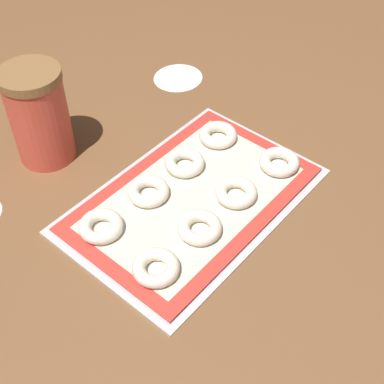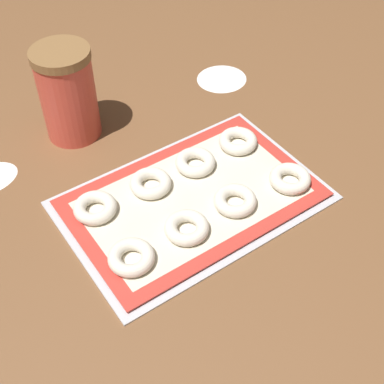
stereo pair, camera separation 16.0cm
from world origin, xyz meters
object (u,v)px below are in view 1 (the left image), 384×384
at_px(baking_tray, 192,199).
at_px(bagel_front_mid_right, 236,192).
at_px(bagel_back_mid_left, 148,191).
at_px(bagel_front_far_left, 156,268).
at_px(bagel_back_far_right, 218,135).
at_px(bagel_back_far_left, 101,226).
at_px(bagel_front_mid_left, 200,227).
at_px(bagel_front_far_right, 279,162).
at_px(bagel_back_mid_right, 185,163).
at_px(flour_canister, 39,115).

distance_m(baking_tray, bagel_front_mid_right, 0.08).
distance_m(bagel_front_mid_right, bagel_back_mid_left, 0.15).
distance_m(bagel_front_far_left, bagel_back_far_right, 0.32).
bearing_deg(bagel_back_far_left, baking_tray, -22.06).
bearing_deg(baking_tray, bagel_front_mid_left, -130.86).
height_order(baking_tray, bagel_back_far_left, bagel_back_far_left).
bearing_deg(bagel_front_far_right, bagel_front_far_left, 178.12).
xyz_separation_m(bagel_front_mid_right, bagel_back_mid_left, (-0.09, 0.11, 0.00)).
height_order(bagel_back_mid_left, bagel_back_mid_right, same).
distance_m(bagel_back_far_left, bagel_back_mid_right, 0.20).
bearing_deg(bagel_front_mid_left, bagel_back_far_left, 129.42).
bearing_deg(bagel_back_far_right, bagel_back_far_left, 179.65).
xyz_separation_m(bagel_front_far_right, bagel_back_far_right, (-0.01, 0.13, 0.00)).
relative_size(bagel_front_mid_left, bagel_back_mid_left, 1.00).
xyz_separation_m(bagel_front_far_left, flour_canister, (0.07, 0.34, 0.07)).
relative_size(bagel_back_mid_left, bagel_back_mid_right, 1.00).
height_order(bagel_front_mid_right, bagel_back_mid_right, same).
xyz_separation_m(bagel_front_far_right, bagel_back_far_left, (-0.31, 0.13, 0.00)).
relative_size(bagel_front_far_left, bagel_front_far_right, 1.00).
bearing_deg(bagel_back_mid_left, bagel_front_far_right, -32.12).
relative_size(bagel_back_far_left, bagel_back_far_right, 1.00).
height_order(baking_tray, bagel_back_mid_left, bagel_back_mid_left).
xyz_separation_m(baking_tray, bagel_front_mid_left, (-0.05, -0.06, 0.02)).
distance_m(baking_tray, bagel_front_mid_left, 0.08).
bearing_deg(bagel_front_far_right, baking_tray, 155.91).
bearing_deg(bagel_front_mid_left, bagel_back_mid_right, 49.92).
relative_size(bagel_front_mid_right, bagel_front_far_right, 1.00).
distance_m(bagel_front_far_right, bagel_back_far_left, 0.33).
xyz_separation_m(baking_tray, bagel_front_mid_right, (0.05, -0.06, 0.02)).
distance_m(bagel_front_far_left, bagel_back_mid_left, 0.16).
relative_size(bagel_front_mid_left, flour_canister, 0.40).
height_order(bagel_front_far_right, bagel_back_mid_left, same).
distance_m(baking_tray, bagel_back_mid_left, 0.08).
height_order(bagel_front_mid_left, bagel_front_mid_right, same).
bearing_deg(bagel_front_mid_right, baking_tray, 129.72).
bearing_deg(bagel_front_mid_right, flour_canister, 110.96).
relative_size(bagel_front_far_left, bagel_back_far_right, 1.00).
xyz_separation_m(bagel_front_far_right, flour_canister, (-0.24, 0.35, 0.07)).
bearing_deg(bagel_back_mid_right, bagel_back_far_right, 1.25).
distance_m(bagel_front_mid_left, bagel_front_mid_right, 0.10).
relative_size(bagel_front_far_right, bagel_back_far_right, 1.00).
xyz_separation_m(bagel_front_mid_left, bagel_front_mid_right, (0.10, 0.00, 0.00)).
bearing_deg(bagel_back_mid_right, bagel_front_mid_left, -130.08).
height_order(bagel_front_mid_right, bagel_back_mid_left, same).
bearing_deg(bagel_front_mid_right, bagel_front_far_right, -6.88).
relative_size(bagel_front_mid_right, bagel_back_far_right, 1.00).
bearing_deg(bagel_front_far_right, flour_canister, 124.27).
height_order(bagel_front_far_left, bagel_back_mid_left, same).
relative_size(baking_tray, bagel_back_mid_right, 5.99).
relative_size(bagel_front_mid_left, bagel_back_mid_right, 1.00).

